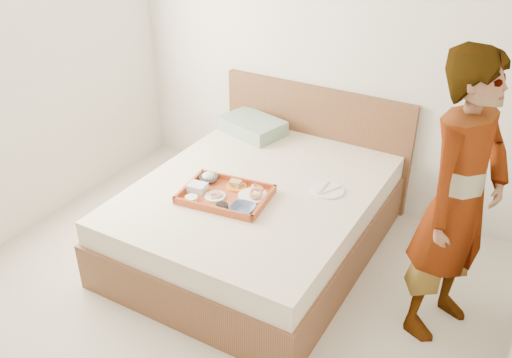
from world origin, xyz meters
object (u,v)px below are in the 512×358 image
at_px(tray, 226,194).
at_px(person, 459,202).
at_px(bed, 257,217).
at_px(dinner_plate, 327,190).

height_order(tray, person, person).
bearing_deg(person, bed, 105.95).
distance_m(dinner_plate, person, 1.00).
xyz_separation_m(bed, dinner_plate, (0.46, 0.19, 0.27)).
distance_m(bed, dinner_plate, 0.56).
xyz_separation_m(tray, dinner_plate, (0.56, 0.43, -0.02)).
bearing_deg(tray, person, -1.64).
relative_size(tray, person, 0.33).
bearing_deg(person, dinner_plate, 92.45).
xyz_separation_m(dinner_plate, person, (0.90, -0.29, 0.35)).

